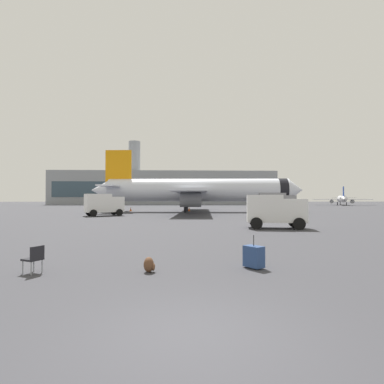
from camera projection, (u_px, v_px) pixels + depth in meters
name	position (u px, v px, depth m)	size (l,w,h in m)	color
ground_plane	(193.00, 335.00, 5.30)	(400.00, 400.00, 0.00)	#38383D
airplane_at_gate	(197.00, 190.00, 52.22)	(35.77, 32.29, 10.50)	silver
airplane_taxiing	(342.00, 199.00, 104.67)	(17.70, 19.26, 5.97)	white
service_truck	(104.00, 204.00, 41.12)	(5.27, 4.26, 2.90)	white
fuel_truck	(275.00, 202.00, 50.86)	(6.02, 2.77, 3.20)	gray
cargo_van	(275.00, 210.00, 24.07)	(4.70, 3.02, 2.60)	white
safety_cone_near	(131.00, 209.00, 55.96)	(0.44, 0.44, 0.72)	#F2590C
safety_cone_mid	(189.00, 209.00, 55.70)	(0.44, 0.44, 0.83)	#F2590C
safety_cone_far	(281.00, 215.00, 37.00)	(0.44, 0.44, 0.61)	#F2590C
rolling_suitcase	(254.00, 256.00, 10.39)	(0.69, 0.75, 1.10)	navy
traveller_backpack	(149.00, 265.00, 9.81)	(0.36, 0.40, 0.48)	brown
gate_chair	(34.00, 258.00, 9.63)	(0.65, 0.65, 0.86)	black
terminal_building	(165.00, 188.00, 119.09)	(80.48, 22.23, 24.03)	gray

